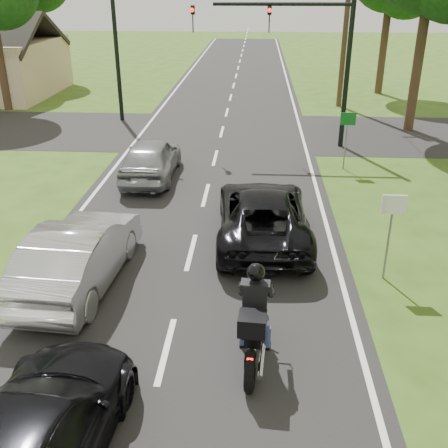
{
  "coord_description": "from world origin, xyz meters",
  "views": [
    {
      "loc": [
        1.61,
        -7.94,
        6.39
      ],
      "look_at": [
        0.92,
        3.0,
        1.3
      ],
      "focal_mm": 42.0,
      "sensor_mm": 36.0,
      "label": 1
    }
  ],
  "objects": [
    {
      "name": "utility_pole_far",
      "position": [
        6.2,
        22.0,
        5.08
      ],
      "size": [
        1.6,
        0.28,
        10.0
      ],
      "color": "#4E3823",
      "rests_on": "ground"
    },
    {
      "name": "cross_road",
      "position": [
        0.0,
        16.0,
        0.01
      ],
      "size": [
        60.0,
        7.0,
        0.01
      ],
      "primitive_type": "cube",
      "color": "black",
      "rests_on": "ground"
    },
    {
      "name": "road",
      "position": [
        0.0,
        10.0,
        0.01
      ],
      "size": [
        8.0,
        100.0,
        0.01
      ],
      "primitive_type": "cube",
      "color": "black",
      "rests_on": "ground"
    },
    {
      "name": "traffic_signal",
      "position": [
        3.34,
        14.0,
        4.14
      ],
      "size": [
        6.38,
        0.44,
        6.0
      ],
      "color": "black",
      "rests_on": "ground"
    },
    {
      "name": "dark_car_behind",
      "position": [
        -1.34,
        -2.89,
        0.7
      ],
      "size": [
        2.22,
        4.84,
        1.37
      ],
      "primitive_type": "imported",
      "rotation": [
        0.0,
        0.0,
        3.08
      ],
      "color": "black",
      "rests_on": "road"
    },
    {
      "name": "ground",
      "position": [
        0.0,
        0.0,
        0.0
      ],
      "size": [
        140.0,
        140.0,
        0.0
      ],
      "primitive_type": "plane",
      "color": "#2F4C15",
      "rests_on": "ground"
    },
    {
      "name": "dark_suv",
      "position": [
        1.84,
        4.95,
        0.72
      ],
      "size": [
        2.55,
        5.2,
        1.42
      ],
      "primitive_type": "imported",
      "rotation": [
        0.0,
        0.0,
        3.18
      ],
      "color": "black",
      "rests_on": "road"
    },
    {
      "name": "sign_white",
      "position": [
        4.7,
        2.98,
        1.6
      ],
      "size": [
        0.55,
        0.07,
        2.12
      ],
      "color": "slate",
      "rests_on": "ground"
    },
    {
      "name": "motorcycle_rider",
      "position": [
        1.66,
        -0.18,
        0.79
      ],
      "size": [
        0.66,
        2.34,
        2.02
      ],
      "rotation": [
        0.0,
        0.0,
        -0.07
      ],
      "color": "black",
      "rests_on": "ground"
    },
    {
      "name": "silver_suv",
      "position": [
        -2.07,
        9.53,
        0.74
      ],
      "size": [
        1.73,
        4.28,
        1.45
      ],
      "primitive_type": "imported",
      "rotation": [
        0.0,
        0.0,
        3.14
      ],
      "color": "gray",
      "rests_on": "road"
    },
    {
      "name": "sign_green",
      "position": [
        4.9,
        10.98,
        1.6
      ],
      "size": [
        0.55,
        0.07,
        2.12
      ],
      "color": "slate",
      "rests_on": "ground"
    },
    {
      "name": "silver_sedan",
      "position": [
        -2.34,
        2.29,
        0.78
      ],
      "size": [
        1.93,
        4.74,
        1.53
      ],
      "primitive_type": "imported",
      "rotation": [
        0.0,
        0.0,
        3.07
      ],
      "color": "silver",
      "rests_on": "road"
    },
    {
      "name": "signal_pole_far",
      "position": [
        -5.2,
        18.0,
        3.0
      ],
      "size": [
        0.2,
        0.2,
        6.0
      ],
      "primitive_type": "cylinder",
      "color": "black",
      "rests_on": "ground"
    }
  ]
}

